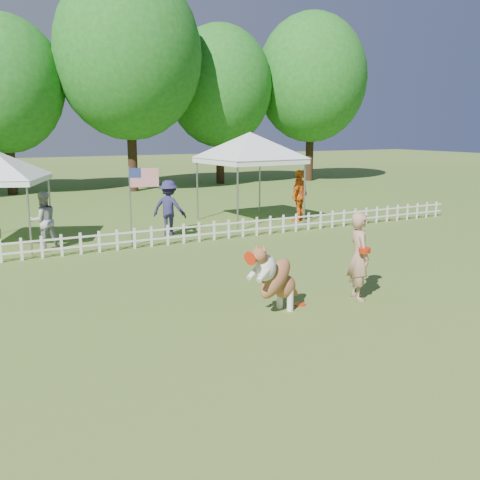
{
  "coord_description": "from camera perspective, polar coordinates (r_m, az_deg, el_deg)",
  "views": [
    {
      "loc": [
        -5.58,
        -7.51,
        3.35
      ],
      "look_at": [
        -0.52,
        2.0,
        1.1
      ],
      "focal_mm": 40.0,
      "sensor_mm": 36.0,
      "label": 1
    }
  ],
  "objects": [
    {
      "name": "dog",
      "position": [
        9.79,
        3.88,
        -4.06
      ],
      "size": [
        1.38,
        0.88,
        1.36
      ],
      "primitive_type": null,
      "rotation": [
        0.0,
        0.0,
        0.36
      ],
      "color": "brown",
      "rests_on": "ground"
    },
    {
      "name": "frisbee_on_turf",
      "position": [
        10.49,
        6.41,
        -6.83
      ],
      "size": [
        0.26,
        0.26,
        0.02
      ],
      "primitive_type": "cylinder",
      "rotation": [
        0.0,
        0.0,
        -0.15
      ],
      "color": "red",
      "rests_on": "ground"
    },
    {
      "name": "ground",
      "position": [
        9.93,
        8.16,
        -8.03
      ],
      "size": [
        120.0,
        120.0,
        0.0
      ],
      "primitive_type": "plane",
      "color": "#3F6921",
      "rests_on": "ground"
    },
    {
      "name": "tree_far_right",
      "position": [
        35.64,
        7.59,
        15.47
      ],
      "size": [
        7.0,
        7.0,
        11.4
      ],
      "primitive_type": null,
      "color": "#1E5F1B",
      "rests_on": "ground"
    },
    {
      "name": "picket_fence",
      "position": [
        15.84,
        -6.86,
        0.61
      ],
      "size": [
        22.0,
        0.08,
        0.6
      ],
      "primitive_type": null,
      "color": "white",
      "rests_on": "ground"
    },
    {
      "name": "handler",
      "position": [
        10.82,
        12.6,
        -1.7
      ],
      "size": [
        0.61,
        0.74,
        1.76
      ],
      "primitive_type": "imported",
      "rotation": [
        0.0,
        0.0,
        1.24
      ],
      "color": "tan",
      "rests_on": "ground"
    },
    {
      "name": "tree_right",
      "position": [
        33.41,
        -2.18,
        14.96
      ],
      "size": [
        6.2,
        6.2,
        10.4
      ],
      "primitive_type": null,
      "color": "#1E5F1B",
      "rests_on": "ground"
    },
    {
      "name": "canopy_tent_right",
      "position": [
        19.46,
        1.05,
        6.58
      ],
      "size": [
        3.29,
        3.29,
        3.16
      ],
      "primitive_type": null,
      "rotation": [
        0.0,
        0.0,
        0.08
      ],
      "color": "white",
      "rests_on": "ground"
    },
    {
      "name": "spectator_c",
      "position": [
        19.77,
        6.35,
        4.73
      ],
      "size": [
        1.18,
        0.96,
        1.88
      ],
      "primitive_type": "imported",
      "rotation": [
        0.0,
        0.0,
        3.68
      ],
      "color": "orange",
      "rests_on": "ground"
    },
    {
      "name": "spectator_b",
      "position": [
        17.24,
        -7.58,
        3.44
      ],
      "size": [
        1.26,
        1.26,
        1.75
      ],
      "primitive_type": "imported",
      "rotation": [
        0.0,
        0.0,
        2.34
      ],
      "color": "#282550",
      "rests_on": "ground"
    },
    {
      "name": "tree_center_left",
      "position": [
        30.16,
        -23.8,
        13.77
      ],
      "size": [
        6.0,
        6.0,
        9.8
      ],
      "primitive_type": null,
      "color": "#1E5F1B",
      "rests_on": "ground"
    },
    {
      "name": "flag_pole",
      "position": [
        15.59,
        -11.6,
        3.45
      ],
      "size": [
        0.89,
        0.27,
        2.31
      ],
      "primitive_type": null,
      "rotation": [
        0.0,
        0.0,
        -0.2
      ],
      "color": "gray",
      "rests_on": "ground"
    },
    {
      "name": "spectator_a",
      "position": [
        16.0,
        -20.24,
        1.97
      ],
      "size": [
        0.9,
        0.76,
        1.64
      ],
      "primitive_type": "imported",
      "rotation": [
        0.0,
        0.0,
        3.33
      ],
      "color": "#A6A6AC",
      "rests_on": "ground"
    },
    {
      "name": "tree_center_right",
      "position": [
        29.91,
        -11.75,
        17.22
      ],
      "size": [
        7.6,
        7.6,
        12.6
      ],
      "primitive_type": null,
      "color": "#1E5F1B",
      "rests_on": "ground"
    }
  ]
}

